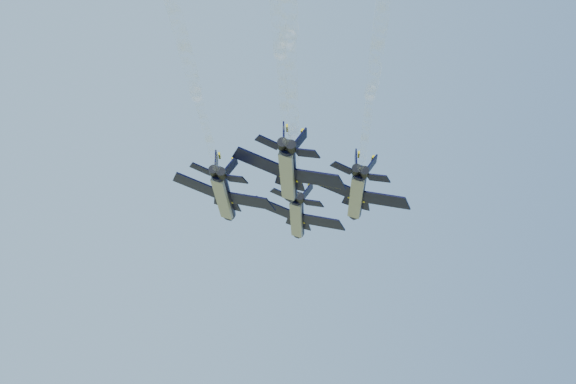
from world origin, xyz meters
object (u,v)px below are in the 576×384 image
object	(u,v)px
jet_lead	(298,217)
jet_slot	(289,174)
jet_left	(224,196)
jet_right	(357,195)

from	to	relation	value
jet_lead	jet_slot	size ratio (longest dim) A/B	1.00
jet_left	jet_slot	world-z (taller)	same
jet_left	jet_right	xyz separation A→B (m)	(16.47, -5.19, 0.00)
jet_left	jet_slot	distance (m)	12.67
jet_lead	jet_right	bearing A→B (deg)	-53.32
jet_right	jet_slot	size ratio (longest dim) A/B	1.00
jet_left	jet_right	size ratio (longest dim) A/B	1.00
jet_lead	jet_slot	bearing A→B (deg)	-91.09
jet_left	jet_slot	bearing A→B (deg)	-45.94
jet_right	jet_left	bearing A→B (deg)	-178.89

